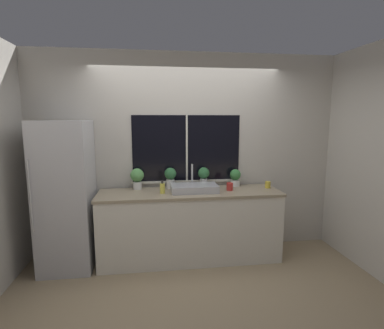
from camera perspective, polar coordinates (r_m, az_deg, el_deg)
The scene contains 14 objects.
ground_plane at distance 3.90m, azimuth 0.21°, elevation -19.32°, with size 14.00×14.00×0.00m, color #937F60.
wall_back at distance 4.12m, azimuth -1.06°, elevation 2.04°, with size 8.00×0.09×2.70m.
wall_left at distance 5.19m, azimuth -25.99°, elevation 2.55°, with size 0.06×7.00×2.70m.
wall_right at distance 5.56m, azimuth 19.93°, elevation 3.28°, with size 0.06×7.00×2.70m.
counter at distance 3.98m, azimuth -0.40°, elevation -11.52°, with size 2.33×0.62×0.91m.
refrigerator at distance 3.95m, azimuth -22.86°, elevation -5.51°, with size 0.61×0.67×1.81m.
sink at distance 3.83m, azimuth 0.42°, elevation -4.51°, with size 0.59×0.38×0.33m.
potted_plant_far_left at distance 4.00m, azimuth -10.40°, elevation -2.34°, with size 0.18×0.18×0.28m.
potted_plant_center_left at distance 4.01m, azimuth -4.14°, elevation -2.26°, with size 0.16×0.16×0.28m.
potted_plant_center_right at distance 4.06m, azimuth 2.24°, elevation -2.06°, with size 0.15×0.15×0.27m.
potted_plant_far_right at distance 4.16m, azimuth 8.25°, elevation -2.38°, with size 0.15×0.15×0.23m.
soap_bottle at distance 3.76m, azimuth -5.66°, elevation -4.49°, with size 0.06×0.06×0.16m.
mug_yellow at distance 4.15m, azimuth 14.24°, elevation -3.76°, with size 0.07×0.07×0.09m.
mug_red at distance 3.92m, azimuth 7.20°, elevation -4.21°, with size 0.08×0.08×0.10m.
Camera 1 is at (-0.48, -3.40, 1.84)m, focal length 28.00 mm.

